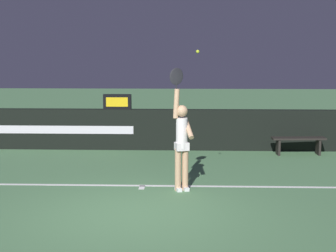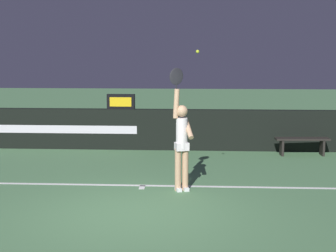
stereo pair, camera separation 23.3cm
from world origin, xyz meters
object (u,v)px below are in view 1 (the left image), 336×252
tennis_player (182,140)px  tennis_ball (198,52)px  speed_display (117,102)px  courtside_bench_near (298,142)px

tennis_player → tennis_ball: 1.81m
speed_display → tennis_ball: size_ratio=12.03×
tennis_ball → courtside_bench_near: bearing=53.2°
tennis_player → tennis_ball: size_ratio=38.03×
speed_display → courtside_bench_near: bearing=-6.7°
tennis_ball → courtside_bench_near: (2.87, 3.84, -2.46)m
tennis_player → tennis_ball: (0.31, -0.09, 1.78)m
speed_display → courtside_bench_near: size_ratio=0.54×
speed_display → tennis_player: tennis_player is taller
tennis_player → tennis_ball: bearing=-15.7°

